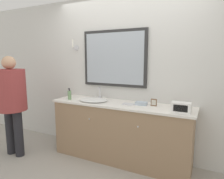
{
  "coord_description": "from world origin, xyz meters",
  "views": [
    {
      "loc": [
        1.19,
        -2.38,
        1.56
      ],
      "look_at": [
        -0.14,
        0.28,
        1.09
      ],
      "focal_mm": 32.0,
      "sensor_mm": 36.0,
      "label": 1
    }
  ],
  "objects_px": {
    "sink_basin": "(94,100)",
    "person": "(11,96)",
    "picture_frame": "(154,102)",
    "appliance_box": "(181,107)",
    "soap_bottle": "(69,95)"
  },
  "relations": [
    {
      "from": "appliance_box",
      "to": "person",
      "type": "bearing_deg",
      "value": -168.59
    },
    {
      "from": "sink_basin",
      "to": "appliance_box",
      "type": "xyz_separation_m",
      "value": [
        1.33,
        -0.09,
        0.04
      ]
    },
    {
      "from": "soap_bottle",
      "to": "person",
      "type": "bearing_deg",
      "value": -145.82
    },
    {
      "from": "appliance_box",
      "to": "picture_frame",
      "type": "xyz_separation_m",
      "value": [
        -0.39,
        0.17,
        -0.01
      ]
    },
    {
      "from": "soap_bottle",
      "to": "picture_frame",
      "type": "xyz_separation_m",
      "value": [
        1.35,
        0.17,
        -0.02
      ]
    },
    {
      "from": "sink_basin",
      "to": "picture_frame",
      "type": "xyz_separation_m",
      "value": [
        0.95,
        0.08,
        0.03
      ]
    },
    {
      "from": "sink_basin",
      "to": "picture_frame",
      "type": "bearing_deg",
      "value": 4.71
    },
    {
      "from": "appliance_box",
      "to": "person",
      "type": "xyz_separation_m",
      "value": [
        -2.48,
        -0.5,
        0.02
      ]
    },
    {
      "from": "soap_bottle",
      "to": "person",
      "type": "xyz_separation_m",
      "value": [
        -0.74,
        -0.5,
        0.01
      ]
    },
    {
      "from": "sink_basin",
      "to": "person",
      "type": "relative_size",
      "value": 0.3
    },
    {
      "from": "sink_basin",
      "to": "picture_frame",
      "type": "distance_m",
      "value": 0.95
    },
    {
      "from": "sink_basin",
      "to": "soap_bottle",
      "type": "height_order",
      "value": "sink_basin"
    },
    {
      "from": "soap_bottle",
      "to": "person",
      "type": "relative_size",
      "value": 0.12
    },
    {
      "from": "sink_basin",
      "to": "person",
      "type": "bearing_deg",
      "value": -152.74
    },
    {
      "from": "picture_frame",
      "to": "soap_bottle",
      "type": "bearing_deg",
      "value": -173.02
    }
  ]
}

